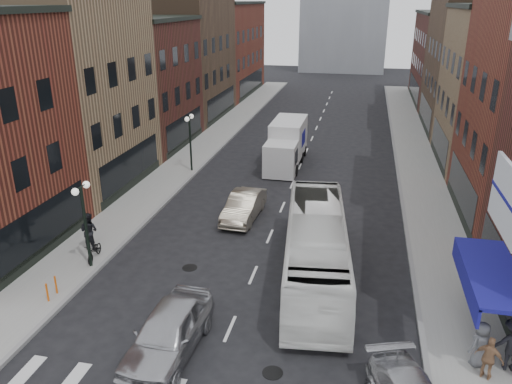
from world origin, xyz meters
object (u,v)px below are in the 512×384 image
at_px(sedan_left_far, 244,206).
at_px(sedan_left_near, 168,332).
at_px(ped_right_c, 481,344).
at_px(streetlamp_far, 190,132).
at_px(billboard_sign, 509,201).
at_px(ped_left_solo, 89,231).
at_px(parked_bicycle, 95,251).
at_px(bike_rack, 52,289).
at_px(ped_right_b, 489,358).
at_px(streetlamp_near, 84,210).
at_px(box_truck, 286,145).
at_px(transit_bus, 316,248).

bearing_deg(sedan_left_far, sedan_left_near, -86.54).
bearing_deg(ped_right_c, streetlamp_far, -82.06).
distance_m(billboard_sign, ped_left_solo, 18.31).
distance_m(sedan_left_far, parked_bicycle, 8.50).
bearing_deg(streetlamp_far, ped_left_solo, -94.03).
distance_m(ped_left_solo, ped_right_c, 17.61).
bearing_deg(bike_rack, sedan_left_near, -19.09).
distance_m(bike_rack, ped_right_b, 16.44).
relative_size(streetlamp_near, box_truck, 0.56).
xyz_separation_m(sedan_left_near, ped_right_b, (10.51, 0.82, 0.07)).
relative_size(streetlamp_far, parked_bicycle, 2.57).
distance_m(transit_bus, sedan_left_near, 7.53).
xyz_separation_m(streetlamp_near, ped_right_b, (16.19, -3.91, -2.00)).
height_order(streetlamp_far, ped_right_c, streetlamp_far).
height_order(bike_rack, ped_left_solo, ped_left_solo).
relative_size(transit_bus, ped_left_solo, 5.74).
relative_size(box_truck, ped_left_solo, 3.94).
xyz_separation_m(transit_bus, sedan_left_near, (-4.44, -6.05, -0.64)).
bearing_deg(box_truck, ped_right_c, -64.22).
xyz_separation_m(sedan_left_far, parked_bicycle, (-5.66, -6.34, -0.17)).
height_order(billboard_sign, streetlamp_far, billboard_sign).
height_order(parked_bicycle, ped_right_b, ped_right_b).
relative_size(billboard_sign, streetlamp_near, 0.90).
bearing_deg(ped_right_b, ped_left_solo, 10.56).
xyz_separation_m(streetlamp_near, streetlamp_far, (0.00, 14.00, 0.00)).
bearing_deg(streetlamp_far, billboard_sign, -47.59).
bearing_deg(sedan_left_near, bike_rack, 162.91).
relative_size(streetlamp_far, sedan_left_far, 0.92).
height_order(transit_bus, ped_right_b, transit_bus).
bearing_deg(ped_left_solo, transit_bus, -174.93).
relative_size(bike_rack, ped_left_solo, 0.43).
relative_size(sedan_left_far, ped_left_solo, 2.40).
bearing_deg(billboard_sign, transit_bus, 140.59).
distance_m(billboard_sign, sedan_left_near, 11.65).
height_order(sedan_left_far, parked_bicycle, sedan_left_far).
height_order(sedan_left_near, ped_left_solo, ped_left_solo).
bearing_deg(ped_right_c, box_truck, -99.36).
distance_m(billboard_sign, box_truck, 23.14).
bearing_deg(parked_bicycle, transit_bus, -5.14).
distance_m(ped_right_b, ped_right_c, 0.62).
height_order(ped_left_solo, ped_right_b, ped_left_solo).
distance_m(box_truck, sedan_left_far, 10.15).
bearing_deg(billboard_sign, ped_right_c, 72.12).
bearing_deg(transit_bus, parked_bicycle, 177.64).
relative_size(streetlamp_far, ped_right_c, 2.51).
relative_size(parked_bicycle, ped_right_c, 0.98).
bearing_deg(ped_right_c, parked_bicycle, -48.53).
xyz_separation_m(sedan_left_far, ped_right_c, (10.51, -10.27, 0.23)).
distance_m(sedan_left_far, ped_left_solo, 8.39).
bearing_deg(bike_rack, transit_bus, 21.25).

